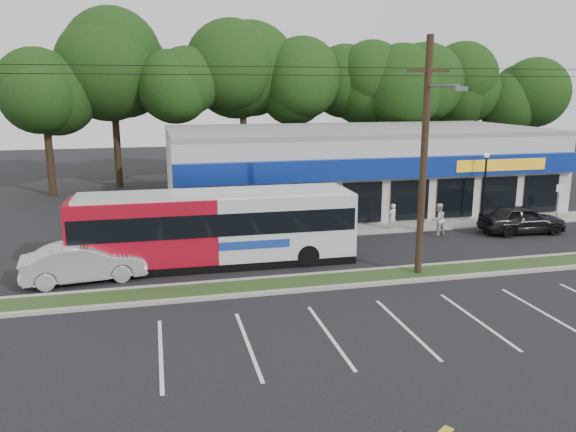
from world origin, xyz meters
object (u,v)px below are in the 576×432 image
at_px(utility_pole, 421,150).
at_px(metrobus, 216,226).
at_px(car_silver, 84,262).
at_px(sign_post, 559,195).
at_px(pedestrian_a, 392,217).
at_px(pedestrian_b, 438,219).
at_px(car_dark, 522,219).
at_px(lamp_post, 485,180).

distance_m(utility_pole, metrobus, 9.62).
bearing_deg(car_silver, sign_post, -87.02).
xyz_separation_m(car_silver, pedestrian_a, (16.04, 5.00, -0.04)).
height_order(car_silver, pedestrian_a, car_silver).
distance_m(sign_post, pedestrian_b, 9.07).
bearing_deg(metrobus, sign_post, 11.68).
distance_m(utility_pole, pedestrian_a, 9.16).
height_order(utility_pole, car_silver, utility_pole).
bearing_deg(car_dark, pedestrian_b, 85.86).
bearing_deg(pedestrian_a, car_silver, -1.95).
bearing_deg(sign_post, lamp_post, 177.42).
xyz_separation_m(utility_pole, metrobus, (-8.17, 3.57, -3.61)).
bearing_deg(car_silver, pedestrian_b, -86.89).
relative_size(utility_pole, metrobus, 3.94).
distance_m(metrobus, car_silver, 5.79).
xyz_separation_m(car_silver, pedestrian_b, (18.06, 3.44, 0.07)).
bearing_deg(car_dark, pedestrian_a, 75.62).
distance_m(sign_post, car_silver, 27.44).
xyz_separation_m(lamp_post, metrobus, (-16.34, -4.30, -0.87)).
xyz_separation_m(sign_post, car_silver, (-26.96, -5.07, -0.73)).
bearing_deg(pedestrian_a, sign_post, 161.13).
distance_m(lamp_post, car_silver, 22.66).
relative_size(utility_pole, sign_post, 22.47).
xyz_separation_m(car_dark, car_silver, (-22.84, -2.80, 0.02)).
xyz_separation_m(metrobus, pedestrian_a, (10.42, 4.00, -1.02)).
relative_size(car_silver, pedestrian_b, 2.79).
relative_size(metrobus, pedestrian_b, 7.11).
relative_size(car_dark, pedestrian_b, 2.63).
xyz_separation_m(lamp_post, car_silver, (-21.96, -5.30, -1.85)).
relative_size(sign_post, metrobus, 0.18).
relative_size(lamp_post, car_dark, 0.90).
distance_m(utility_pole, pedestrian_b, 8.65).
bearing_deg(pedestrian_a, pedestrian_b, 123.13).
bearing_deg(utility_pole, metrobus, 156.37).
distance_m(sign_post, metrobus, 21.72).
height_order(utility_pole, lamp_post, utility_pole).
bearing_deg(sign_post, utility_pole, -149.85).
xyz_separation_m(utility_pole, pedestrian_a, (2.25, 7.57, -4.63)).
xyz_separation_m(sign_post, metrobus, (-21.34, -4.08, 0.25)).
height_order(car_silver, pedestrian_b, pedestrian_b).
bearing_deg(lamp_post, sign_post, -2.58).
height_order(lamp_post, sign_post, lamp_post).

